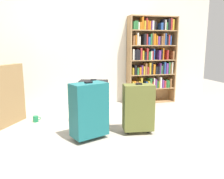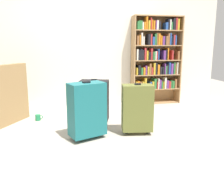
% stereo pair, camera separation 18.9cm
% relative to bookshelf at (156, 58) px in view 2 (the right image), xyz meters
% --- Properties ---
extents(ground_plane, '(9.02, 9.02, 0.00)m').
position_rel_bookshelf_xyz_m(ground_plane, '(-1.19, -1.54, -0.93)').
color(ground_plane, '#B2A899').
extents(back_wall, '(5.15, 0.10, 2.60)m').
position_rel_bookshelf_xyz_m(back_wall, '(-1.19, 0.20, 0.37)').
color(back_wall, silver).
rests_on(back_wall, ground).
extents(bookshelf, '(1.00, 0.28, 1.75)m').
position_rel_bookshelf_xyz_m(bookshelf, '(0.00, 0.00, 0.00)').
color(bookshelf, '#A87F51').
rests_on(bookshelf, ground).
extents(mug, '(0.12, 0.08, 0.10)m').
position_rel_bookshelf_xyz_m(mug, '(-2.25, -0.77, -0.88)').
color(mug, '#1E7F4C').
rests_on(mug, ground).
extents(suitcase_teal, '(0.50, 0.40, 0.74)m').
position_rel_bookshelf_xyz_m(suitcase_teal, '(-1.52, -1.61, -0.55)').
color(suitcase_teal, '#19666B').
rests_on(suitcase_teal, ground).
extents(suitcase_olive, '(0.42, 0.27, 0.69)m').
position_rel_bookshelf_xyz_m(suitcase_olive, '(-0.85, -1.57, -0.57)').
color(suitcase_olive, brown).
rests_on(suitcase_olive, ground).
extents(suitcase_black, '(0.47, 0.34, 0.68)m').
position_rel_bookshelf_xyz_m(suitcase_black, '(-1.37, -1.04, -0.58)').
color(suitcase_black, black).
rests_on(suitcase_black, ground).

